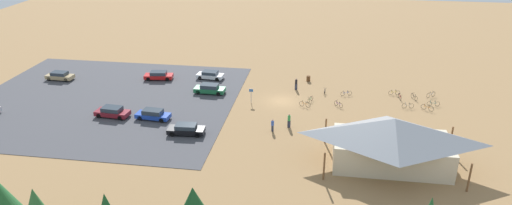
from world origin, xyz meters
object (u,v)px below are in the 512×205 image
at_px(bicycle_green_yard_center, 310,99).
at_px(bicycle_silver_yard_front, 431,95).
at_px(car_red_second_row, 159,75).
at_px(car_blue_back_corner, 153,114).
at_px(bicycle_black_by_bin, 414,97).
at_px(bike_pavilion, 393,140).
at_px(car_maroon_by_curb, 112,112).
at_px(bicycle_white_yard_left, 325,92).
at_px(bicycle_purple_yard_right, 339,104).
at_px(visitor_crossing_yard, 289,120).
at_px(bicycle_blue_edge_south, 346,93).
at_px(car_black_aisle_side, 186,129).
at_px(visitor_near_lot, 273,125).
at_px(car_white_near_entry, 210,75).
at_px(bicycle_silver_near_sign, 408,106).
at_px(car_green_far_end, 210,89).
at_px(bicycle_orange_front_row, 427,108).
at_px(visitor_by_pavilion, 296,84).
at_px(bicycle_orange_near_porch, 305,104).
at_px(bicycle_red_lone_east, 400,97).
at_px(bicycle_yellow_edge_north, 394,93).
at_px(lot_sign, 251,94).
at_px(trash_bin, 308,79).
at_px(car_tan_inner_stall, 60,76).
at_px(bicycle_teal_lone_west, 433,104).

distance_m(bicycle_green_yard_center, bicycle_silver_yard_front, 18.00).
height_order(car_red_second_row, car_blue_back_corner, car_blue_back_corner).
bearing_deg(bicycle_black_by_bin, bike_pavilion, 74.40).
bearing_deg(car_maroon_by_curb, bicycle_white_yard_left, -155.86).
distance_m(bicycle_purple_yard_right, bicycle_silver_yard_front, 14.55).
xyz_separation_m(car_red_second_row, visitor_crossing_yard, (-22.30, 14.17, 0.27)).
xyz_separation_m(bicycle_blue_edge_south, bicycle_white_yard_left, (3.16, -0.16, -0.00)).
height_order(car_black_aisle_side, visitor_near_lot, visitor_near_lot).
height_order(car_red_second_row, car_white_near_entry, car_red_second_row).
relative_size(bicycle_silver_near_sign, car_green_far_end, 0.36).
relative_size(bicycle_orange_front_row, car_black_aisle_side, 0.34).
relative_size(car_black_aisle_side, visitor_crossing_yard, 2.49).
bearing_deg(bicycle_silver_yard_front, bicycle_orange_front_row, 74.77).
bearing_deg(visitor_by_pavilion, visitor_crossing_yard, 90.36).
relative_size(bicycle_orange_front_row, bicycle_orange_near_porch, 0.97).
relative_size(bicycle_purple_yard_right, bicycle_red_lone_east, 0.68).
distance_m(bicycle_yellow_edge_north, car_maroon_by_curb, 40.46).
xyz_separation_m(bicycle_black_by_bin, car_black_aisle_side, (29.57, 15.82, 0.32)).
xyz_separation_m(bicycle_silver_yard_front, car_blue_back_corner, (37.68, 13.53, 0.32)).
bearing_deg(car_blue_back_corner, car_white_near_entry, -103.25).
bearing_deg(bicycle_silver_yard_front, lot_sign, 13.27).
relative_size(trash_bin, bicycle_orange_near_porch, 0.56).
relative_size(car_blue_back_corner, car_maroon_by_curb, 1.00).
bearing_deg(trash_bin, bicycle_silver_near_sign, 149.04).
height_order(bicycle_silver_yard_front, visitor_crossing_yard, visitor_crossing_yard).
distance_m(bike_pavilion, car_black_aisle_side, 24.51).
bearing_deg(car_blue_back_corner, bike_pavilion, 166.25).
distance_m(bicycle_white_yard_left, visitor_by_pavilion, 4.56).
bearing_deg(bicycle_orange_front_row, visitor_by_pavilion, -15.14).
xyz_separation_m(bicycle_silver_near_sign, car_blue_back_corner, (33.78, 8.90, 0.36)).
relative_size(bicycle_white_yard_left, car_green_far_end, 0.35).
height_order(car_tan_inner_stall, visitor_crossing_yard, visitor_crossing_yard).
bearing_deg(bicycle_purple_yard_right, visitor_near_lot, 47.59).
bearing_deg(bicycle_silver_near_sign, bicycle_teal_lone_west, -160.27).
height_order(bicycle_white_yard_left, bicycle_silver_yard_front, bicycle_silver_yard_front).
bearing_deg(car_green_far_end, visitor_near_lot, 134.22).
height_order(bicycle_black_by_bin, car_green_far_end, car_green_far_end).
xyz_separation_m(bicycle_white_yard_left, bicycle_black_by_bin, (-12.89, 0.14, 0.04)).
xyz_separation_m(bicycle_teal_lone_west, visitor_crossing_yard, (19.49, 9.81, 0.62)).
bearing_deg(bike_pavilion, lot_sign, -39.64).
distance_m(bike_pavilion, bicycle_red_lone_east, 19.76).
relative_size(bicycle_silver_near_sign, car_red_second_row, 0.35).
bearing_deg(car_maroon_by_curb, bike_pavilion, 168.47).
bearing_deg(bicycle_orange_front_row, car_red_second_row, -8.39).
bearing_deg(bicycle_orange_near_porch, car_red_second_row, -17.14).
height_order(bicycle_teal_lone_west, visitor_by_pavilion, visitor_by_pavilion).
bearing_deg(trash_bin, bicycle_orange_near_porch, 90.16).
relative_size(lot_sign, visitor_crossing_yard, 1.18).
distance_m(bicycle_orange_near_porch, visitor_near_lot, 9.00).
relative_size(bike_pavilion, visitor_by_pavilion, 7.95).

